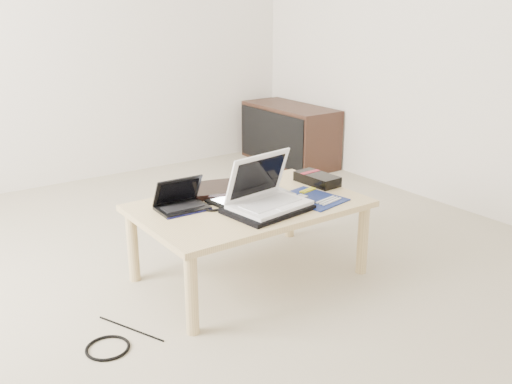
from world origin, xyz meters
TOP-DOWN VIEW (x-y plane):
  - ground at (0.00, 0.00)m, footprint 4.00×4.00m
  - coffee_table at (0.25, -0.15)m, footprint 1.10×0.70m
  - media_cabinet at (1.77, 1.45)m, footprint 0.41×0.90m
  - book at (0.22, 0.09)m, footprint 0.35×0.32m
  - netbook at (-0.06, -0.03)m, footprint 0.24×0.18m
  - tablet at (0.21, -0.09)m, footprint 0.27×0.22m
  - remote at (0.47, -0.10)m, footprint 0.05×0.24m
  - neoprene_sleeve at (0.26, -0.30)m, footprint 0.41×0.32m
  - white_laptop at (0.27, -0.26)m, footprint 0.39×0.30m
  - motherboard at (0.54, -0.28)m, footprint 0.30×0.35m
  - gpu_box at (0.73, -0.10)m, footprint 0.14×0.26m
  - cable_coil at (0.06, -0.11)m, footprint 0.13×0.13m
  - floor_cable_coil at (-0.59, -0.35)m, footprint 0.18×0.18m
  - floor_cable_trail at (-0.46, -0.27)m, footprint 0.15×0.34m

SIDE VIEW (x-z plane):
  - ground at x=0.00m, z-range 0.00..0.00m
  - floor_cable_trail at x=-0.46m, z-range 0.00..0.01m
  - floor_cable_coil at x=-0.59m, z-range 0.00..0.01m
  - media_cabinet at x=1.77m, z-range 0.00..0.50m
  - coffee_table at x=0.25m, z-range 0.15..0.55m
  - motherboard at x=0.54m, z-range 0.40..0.41m
  - cable_coil at x=0.06m, z-range 0.40..0.41m
  - tablet at x=0.21m, z-range 0.40..0.41m
  - neoprene_sleeve at x=0.26m, z-range 0.40..0.42m
  - remote at x=0.47m, z-range 0.40..0.42m
  - book at x=0.22m, z-range 0.40..0.43m
  - gpu_box at x=0.73m, z-range 0.40..0.45m
  - netbook at x=-0.06m, z-range 0.36..0.51m
  - white_laptop at x=0.27m, z-range 0.35..0.60m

